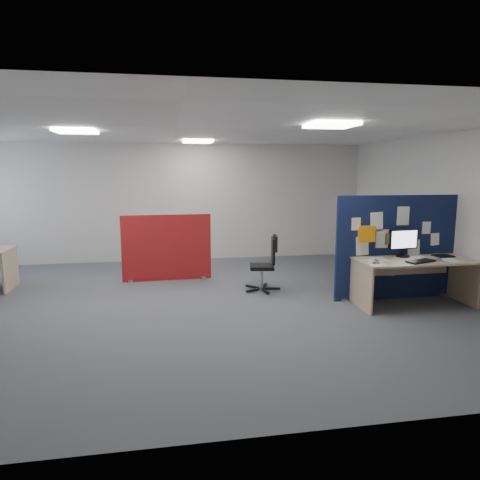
{
  "coord_description": "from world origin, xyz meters",
  "views": [
    {
      "loc": [
        -0.17,
        -6.51,
        2.08
      ],
      "look_at": [
        0.96,
        0.03,
        1.0
      ],
      "focal_mm": 32.0,
      "sensor_mm": 36.0,
      "label": 1
    }
  ],
  "objects": [
    {
      "name": "office_chair",
      "position": [
        1.54,
        0.57,
        0.54
      ],
      "size": [
        0.63,
        0.63,
        0.96
      ],
      "rotation": [
        0.0,
        0.0,
        -0.17
      ],
      "color": "black",
      "rests_on": "floor"
    },
    {
      "name": "mouse",
      "position": [
        3.86,
        -0.8,
        0.74
      ],
      "size": [
        0.11,
        0.09,
        0.03
      ],
      "primitive_type": "cube",
      "rotation": [
        0.0,
        0.0,
        0.31
      ],
      "color": "#A9A9AF",
      "rests_on": "main_desk"
    },
    {
      "name": "navy_divider",
      "position": [
        3.46,
        -0.23,
        0.85
      ],
      "size": [
        2.05,
        0.3,
        1.69
      ],
      "color": "#0E1334",
      "rests_on": "floor"
    },
    {
      "name": "paper_tray",
      "position": [
        4.16,
        -0.48,
        0.74
      ],
      "size": [
        0.29,
        0.23,
        0.01
      ],
      "primitive_type": "cube",
      "rotation": [
        0.0,
        0.0,
        0.03
      ],
      "color": "black",
      "rests_on": "main_desk"
    },
    {
      "name": "keyboard",
      "position": [
        3.55,
        -0.82,
        0.74
      ],
      "size": [
        0.48,
        0.31,
        0.02
      ],
      "primitive_type": "cube",
      "rotation": [
        0.0,
        0.0,
        0.32
      ],
      "color": "black",
      "rests_on": "main_desk"
    },
    {
      "name": "desk_papers",
      "position": [
        3.31,
        -0.64,
        0.73
      ],
      "size": [
        1.49,
        0.83,
        0.0
      ],
      "color": "white",
      "rests_on": "main_desk"
    },
    {
      "name": "floor",
      "position": [
        0.0,
        0.0,
        0.0
      ],
      "size": [
        9.0,
        9.0,
        0.0
      ],
      "primitive_type": "plane",
      "color": "#56595F",
      "rests_on": "ground"
    },
    {
      "name": "red_divider",
      "position": [
        -0.18,
        1.61,
        0.62
      ],
      "size": [
        1.68,
        0.3,
        1.26
      ],
      "rotation": [
        0.0,
        0.0,
        0.03
      ],
      "color": "maroon",
      "rests_on": "floor"
    },
    {
      "name": "monitor_main",
      "position": [
        3.5,
        -0.4,
        0.97
      ],
      "size": [
        0.5,
        0.21,
        0.44
      ],
      "rotation": [
        0.0,
        0.0,
        0.13
      ],
      "color": "black",
      "rests_on": "main_desk"
    },
    {
      "name": "ceiling",
      "position": [
        0.0,
        0.0,
        2.7
      ],
      "size": [
        9.0,
        7.0,
        0.02
      ],
      "primitive_type": "cube",
      "color": "white",
      "rests_on": "wall_back"
    },
    {
      "name": "wall_front",
      "position": [
        0.0,
        -3.5,
        1.35
      ],
      "size": [
        9.0,
        0.02,
        2.7
      ],
      "primitive_type": "cube",
      "color": "silver",
      "rests_on": "floor"
    },
    {
      "name": "ceiling_lights",
      "position": [
        0.33,
        0.67,
        2.67
      ],
      "size": [
        4.1,
        4.1,
        0.04
      ],
      "color": "white",
      "rests_on": "ceiling"
    },
    {
      "name": "wall_back",
      "position": [
        0.0,
        3.5,
        1.35
      ],
      "size": [
        9.0,
        0.02,
        2.7
      ],
      "primitive_type": "cube",
      "color": "silver",
      "rests_on": "floor"
    },
    {
      "name": "wall_right",
      "position": [
        4.5,
        0.0,
        1.35
      ],
      "size": [
        0.02,
        7.0,
        2.7
      ],
      "primitive_type": "cube",
      "color": "silver",
      "rests_on": "floor"
    },
    {
      "name": "main_desk",
      "position": [
        3.58,
        -0.58,
        0.56
      ],
      "size": [
        1.8,
        0.8,
        0.73
      ],
      "color": "tan",
      "rests_on": "floor"
    }
  ]
}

